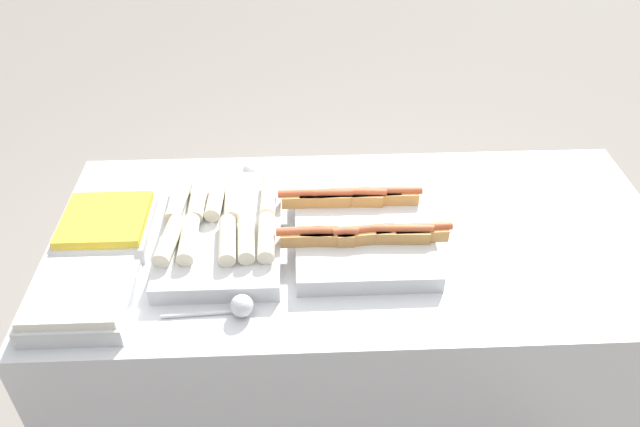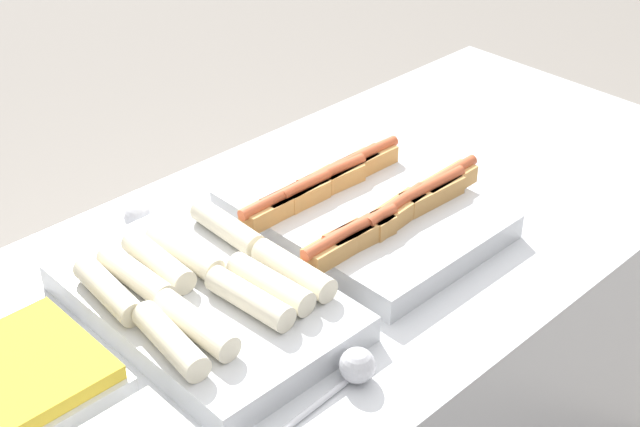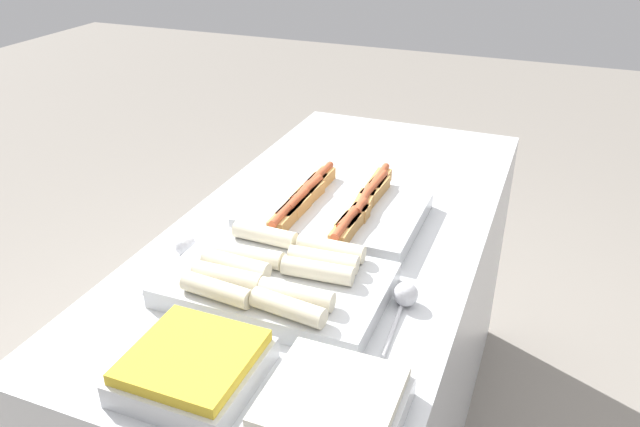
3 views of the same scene
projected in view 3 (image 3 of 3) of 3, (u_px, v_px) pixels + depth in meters
counter at (334, 347)px, 2.01m from camera, size 1.76×0.84×0.93m
tray_hotdogs at (334, 209)px, 1.77m from camera, size 0.47×0.48×0.10m
tray_wraps at (276, 280)px, 1.45m from camera, size 0.33×0.51×0.09m
tray_side_front at (331, 408)px, 1.10m from camera, size 0.25×0.25×0.07m
tray_side_back at (193, 367)px, 1.20m from camera, size 0.25×0.25×0.07m
serving_spoon_near at (405, 297)px, 1.42m from camera, size 0.23×0.06×0.06m
serving_spoon_far at (184, 248)px, 1.61m from camera, size 0.22×0.06×0.06m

